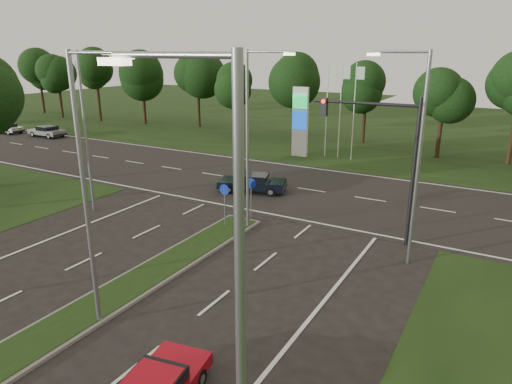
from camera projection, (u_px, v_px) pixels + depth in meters
The scene contains 15 objects.
verge_far at pixel (402, 126), 56.71m from camera, with size 160.00×50.00×0.02m, color black.
cross_road at pixel (298, 188), 31.00m from camera, with size 160.00×12.00×0.02m, color black.
median_kerb at pixel (33, 345), 14.39m from camera, with size 2.00×26.00×0.12m, color slate.
streetlight_median_near at pixel (88, 182), 14.09m from camera, with size 2.53×0.22×9.00m.
streetlight_median_far at pixel (251, 133), 22.38m from camera, with size 2.53×0.22×9.00m.
streetlight_left_far at pixel (87, 124), 25.12m from camera, with size 2.53×0.22×9.00m.
streetlight_right_far at pixel (415, 149), 18.69m from camera, with size 2.53×0.22×9.00m.
streetlight_right_near at pixel (229, 312), 7.08m from camera, with size 2.53×0.22×9.00m.
traffic_signal at pixel (387, 147), 21.24m from camera, with size 5.10×0.42×7.00m.
median_signs at pixel (239, 193), 24.19m from camera, with size 1.16×1.76×2.38m.
gas_pylon at pixel (303, 120), 39.34m from camera, with size 5.80×1.26×8.00m.
treeline_far at pixel (373, 74), 42.13m from camera, with size 6.00×6.00×9.90m.
navy_sedan at pixel (252, 182), 30.02m from camera, with size 4.68×3.03×1.19m.
far_car_a at pixel (47, 131), 49.07m from camera, with size 4.16×1.83×1.19m.
far_car_b at pixel (7, 128), 51.26m from camera, with size 3.94×1.92×1.10m.
Camera 1 is at (12.23, -3.19, 8.96)m, focal length 32.00 mm.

